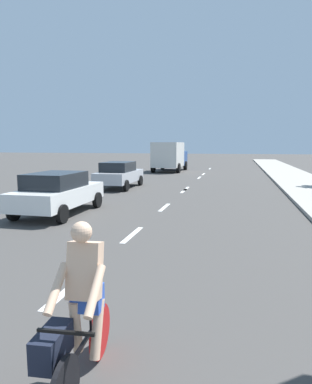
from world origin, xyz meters
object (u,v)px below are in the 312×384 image
at_px(parked_car_white, 58,192).
at_px(parked_car_silver, 119,174).
at_px(cyclist, 78,315).
at_px(delivery_truck, 170,156).

xyz_separation_m(parked_car_white, parked_car_silver, (-0.40, 7.90, -0.00)).
height_order(parked_car_white, parked_car_silver, same).
height_order(cyclist, delivery_truck, delivery_truck).
height_order(cyclist, parked_car_white, cyclist).
height_order(parked_car_white, delivery_truck, delivery_truck).
distance_m(cyclist, delivery_truck, 30.02).
xyz_separation_m(parked_car_white, delivery_truck, (0.06, 21.25, 0.66)).
relative_size(parked_car_white, delivery_truck, 0.69).
bearing_deg(parked_car_silver, parked_car_white, -87.30).
distance_m(parked_car_white, delivery_truck, 21.26).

